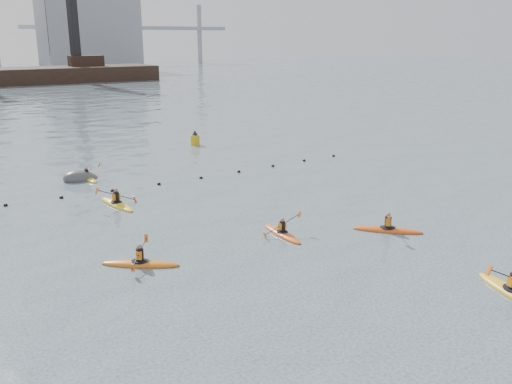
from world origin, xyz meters
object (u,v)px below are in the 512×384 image
kayaker_3 (117,203)px  nav_buoy (195,140)px  kayaker_2 (140,263)px  mooring_buoy (81,180)px  kayaker_4 (388,229)px  kayaker_0 (282,233)px  kayaker_5 (87,178)px  kayaker_1 (512,291)px

kayaker_3 → nav_buoy: size_ratio=2.46×
kayaker_2 → mooring_buoy: kayaker_2 is taller
kayaker_2 → kayaker_4: size_ratio=1.05×
kayaker_2 → kayaker_4: 11.89m
kayaker_0 → kayaker_3: bearing=122.4°
kayaker_0 → kayaker_5: (-4.77, 15.65, -0.00)m
kayaker_0 → kayaker_2: 7.01m
kayaker_4 → kayaker_0: bearing=-71.6°
kayaker_3 → kayaker_4: kayaker_3 is taller
kayaker_4 → kayaker_5: size_ratio=0.98×
kayaker_2 → kayaker_5: (2.24, 15.37, -0.01)m
kayaker_1 → kayaker_2: size_ratio=1.20×
kayaker_0 → kayaker_2: size_ratio=1.01×
kayaker_3 → kayaker_5: (0.28, 6.76, -0.02)m
kayaker_2 → nav_buoy: size_ratio=2.09×
kayaker_2 → mooring_buoy: 15.56m
kayaker_4 → kayaker_3: bearing=-93.6°
kayaker_0 → kayaker_2: kayaker_0 is taller
kayaker_3 → kayaker_2: bearing=-111.1°
kayaker_0 → nav_buoy: 23.40m
kayaker_0 → nav_buoy: size_ratio=2.11×
kayaker_2 → kayaker_5: bearing=28.6°
nav_buoy → kayaker_0: bearing=-106.6°
kayaker_4 → kayaker_5: bearing=-106.7°
kayaker_0 → kayaker_4: (4.58, -2.38, 0.01)m
kayaker_5 → kayaker_4: bearing=-69.0°
mooring_buoy → kayaker_1: bearing=-71.2°
kayaker_1 → kayaker_5: size_ratio=1.24×
kayaker_0 → kayaker_4: 5.16m
kayaker_2 → nav_buoy: 26.04m
kayaker_2 → kayaker_5: 15.54m
kayaker_3 → nav_buoy: (11.72, 13.54, 0.33)m
kayaker_5 → nav_buoy: bearing=24.2°
nav_buoy → kayaker_4: bearing=-94.8°
kayaker_3 → mooring_buoy: 6.83m
kayaker_1 → kayaker_4: kayaker_1 is taller
nav_buoy → kayaker_3: bearing=-130.9°
kayaker_2 → kayaker_4: bearing=-65.9°
kayaker_5 → mooring_buoy: kayaker_5 is taller
kayaker_2 → kayaker_0: bearing=-55.3°
kayaker_0 → nav_buoy: (6.67, 22.43, 0.35)m
kayaker_0 → nav_buoy: nav_buoy is taller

